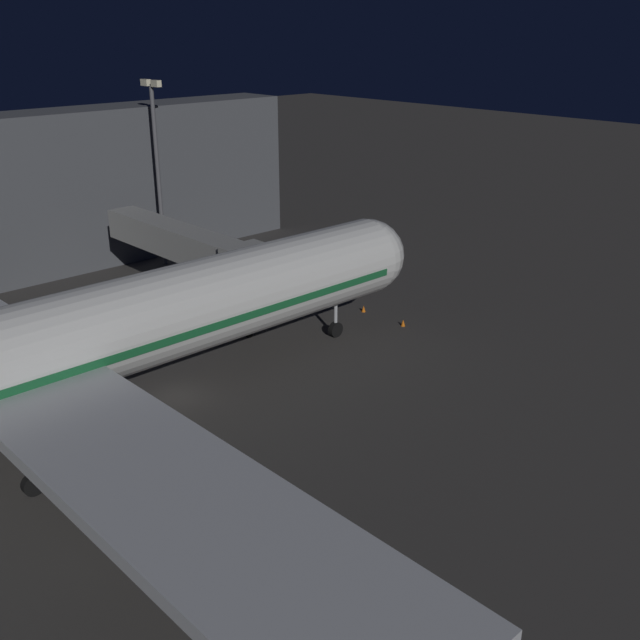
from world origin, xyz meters
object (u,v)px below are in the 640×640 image
apron_floodlight_mast (157,161)px  jet_bridge (196,248)px  traffic_cone_nose_port (403,323)px  airliner_at_gate (33,356)px  traffic_cone_nose_starboard (364,309)px

apron_floodlight_mast → jet_bridge: bearing=158.2°
apron_floodlight_mast → traffic_cone_nose_port: size_ratio=32.53×
airliner_at_gate → traffic_cone_nose_starboard: bearing=-85.7°
jet_bridge → apron_floodlight_mast: apron_floodlight_mast is taller
jet_bridge → traffic_cone_nose_port: bearing=-141.8°
airliner_at_gate → apron_floodlight_mast: bearing=-43.5°
apron_floodlight_mast → traffic_cone_nose_starboard: size_ratio=32.53×
airliner_at_gate → apron_floodlight_mast: airliner_at_gate is taller
jet_bridge → apron_floodlight_mast: (14.33, -5.73, 4.54)m
airliner_at_gate → traffic_cone_nose_port: (-2.20, -28.97, -5.44)m
traffic_cone_nose_port → traffic_cone_nose_starboard: 4.40m
airliner_at_gate → jet_bridge: airliner_at_gate is taller
jet_bridge → traffic_cone_nose_starboard: (-8.97, -10.51, -5.57)m
jet_bridge → traffic_cone_nose_port: jet_bridge is taller
airliner_at_gate → traffic_cone_nose_port: 29.56m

